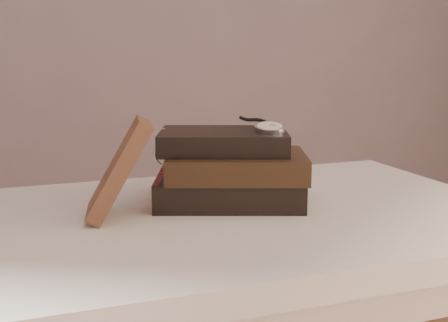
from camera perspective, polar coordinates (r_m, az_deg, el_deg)
name	(u,v)px	position (r m, az deg, el deg)	size (l,w,h in m)	color
table	(218,264)	(1.00, -0.61, -10.14)	(1.00, 0.60, 0.75)	silver
book_stack	(230,169)	(1.01, 0.62, -0.84)	(0.30, 0.25, 0.13)	black
journal	(119,169)	(0.93, -10.29, -0.76)	(0.03, 0.11, 0.17)	#45271A
pocket_watch	(268,127)	(0.99, 4.38, 3.34)	(0.07, 0.16, 0.02)	silver
eyeglasses	(182,153)	(1.10, -4.17, 0.75)	(0.14, 0.15, 0.05)	silver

